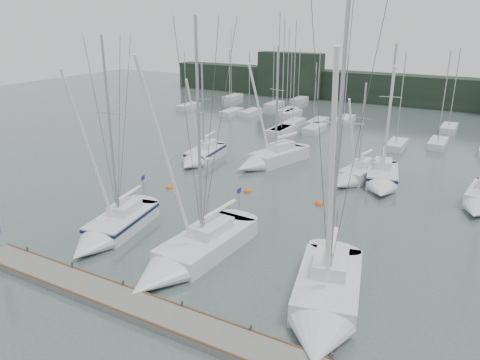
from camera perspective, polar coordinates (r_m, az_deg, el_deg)
name	(u,v)px	position (r m, az deg, el deg)	size (l,w,h in m)	color
ground	(195,268)	(29.03, -5.50, -10.62)	(160.00, 160.00, 0.00)	#4A5A58
dock	(140,308)	(25.64, -12.07, -14.97)	(24.00, 2.00, 0.40)	slate
far_treeline	(404,90)	(84.57, 19.39, 10.31)	(90.00, 4.00, 5.00)	black
far_building_left	(290,75)	(88.19, 6.14, 12.60)	(12.00, 3.00, 8.00)	black
mast_forest	(350,123)	(66.47, 13.22, 6.83)	(58.40, 26.81, 14.87)	silver
sailboat_near_left	(109,231)	(33.42, -15.66, -5.96)	(4.20, 9.11, 14.28)	silver
sailboat_near_center	(184,258)	(29.03, -6.79, -9.43)	(3.71, 11.02, 15.64)	silver
sailboat_near_right	(324,307)	(24.78, 10.24, -15.00)	(5.39, 10.15, 16.50)	silver
sailboat_mid_a	(200,157)	(48.67, -4.88, 2.83)	(3.36, 7.66, 10.77)	silver
sailboat_mid_b	(267,160)	(47.48, 3.30, 2.47)	(5.20, 9.36, 12.57)	silver
sailboat_mid_c	(354,177)	(43.96, 13.67, 0.40)	(3.49, 7.04, 9.64)	silver
sailboat_mid_d	(382,180)	(43.45, 16.92, 0.00)	(4.27, 8.22, 13.14)	silver
buoy_a	(247,192)	(40.52, 0.90, -1.47)	(0.65, 0.65, 0.65)	#EB5614
buoy_b	(319,204)	(38.44, 9.62, -2.96)	(0.70, 0.70, 0.70)	#EB5614
buoy_c	(169,188)	(41.92, -8.60, -0.97)	(0.62, 0.62, 0.62)	#EB5614
seagull	(207,159)	(28.40, -3.99, 2.55)	(1.08, 0.54, 0.22)	silver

